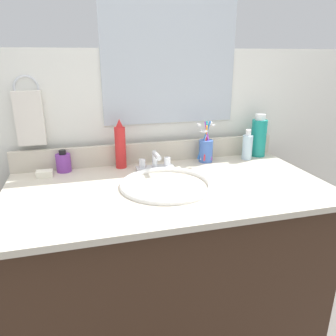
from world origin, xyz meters
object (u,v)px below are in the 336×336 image
Objects in this scene: bottle_mouthwash_teal at (259,137)px; cup_blue_plastic at (206,149)px; bottle_spray_red at (120,146)px; bottle_gel_clear at (247,146)px; faucet at (155,163)px; bottle_cream_purple at (63,162)px; hand_towel at (30,118)px; soap_bar at (45,174)px.

bottle_mouthwash_teal reaches higher than cup_blue_plastic.
bottle_gel_clear is at bearing -3.18° from bottle_spray_red.
cup_blue_plastic is at bearing 11.17° from faucet.
cup_blue_plastic is (0.62, -0.03, 0.02)m from bottle_cream_purple.
soap_bar is (0.04, -0.10, -0.21)m from hand_towel.
bottle_spray_red is at bearing 5.84° from soap_bar.
hand_towel is at bearing 173.51° from cup_blue_plastic.
bottle_spray_red reaches higher than soap_bar.
hand_towel is 2.37× the size of bottle_cream_purple.
bottle_cream_purple is (0.11, -0.06, -0.18)m from hand_towel.
bottle_cream_purple is at bearing 176.96° from bottle_gel_clear.
hand_towel is 1.03m from bottle_mouthwash_teal.
bottle_mouthwash_teal is (0.08, 0.04, 0.03)m from bottle_gel_clear.
faucet is at bearing -25.95° from bottle_spray_red.
hand_towel is 1.17× the size of cup_blue_plastic.
bottle_mouthwash_teal is at bearing 7.90° from faucet.
bottle_spray_red is 0.33m from soap_bar.
bottle_mouthwash_teal is 0.28m from cup_blue_plastic.
bottle_spray_red is 3.33× the size of soap_bar.
hand_towel is at bearing 112.20° from soap_bar.
cup_blue_plastic is at bearing -2.60° from bottle_cream_purple.
faucet is 0.75× the size of bottle_spray_red.
hand_towel is at bearing 169.29° from bottle_spray_red.
bottle_spray_red is (0.24, -0.01, 0.06)m from bottle_cream_purple.
bottle_gel_clear is at bearing -4.41° from cup_blue_plastic.
hand_towel is at bearing 164.79° from faucet.
bottle_spray_red is 1.05× the size of bottle_mouthwash_teal.
bottle_spray_red reaches higher than bottle_cream_purple.
bottle_spray_red is at bearing -10.71° from hand_towel.
bottle_cream_purple is at bearing 30.20° from soap_bar.
hand_towel reaches higher than bottle_gel_clear.
bottle_gel_clear is (0.82, -0.04, 0.02)m from bottle_cream_purple.
faucet is at bearing -172.10° from bottle_mouthwash_teal.
bottle_mouthwash_teal is 3.16× the size of soap_bar.
hand_towel is 1.38× the size of faucet.
faucet is 0.38m from bottle_cream_purple.
bottle_mouthwash_teal is at bearing -3.38° from hand_towel.
bottle_spray_red is 1.13× the size of cup_blue_plastic.
soap_bar is (-0.90, 0.00, -0.05)m from bottle_gel_clear.
hand_towel is 1.09× the size of bottle_mouthwash_teal.
bottle_spray_red is at bearing 154.05° from faucet.
cup_blue_plastic is 2.94× the size of soap_bar.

